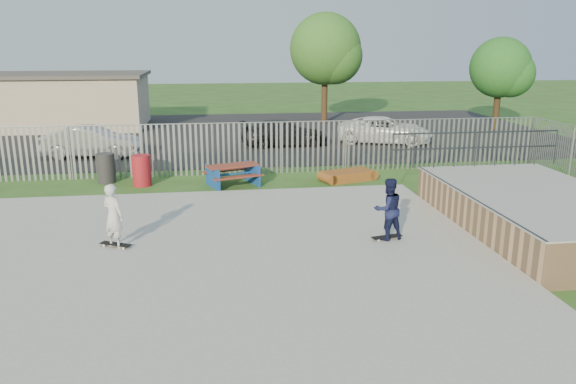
{
  "coord_description": "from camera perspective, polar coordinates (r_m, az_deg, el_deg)",
  "views": [
    {
      "loc": [
        0.95,
        -12.22,
        4.92
      ],
      "look_at": [
        2.92,
        2.0,
        1.1
      ],
      "focal_mm": 35.0,
      "sensor_mm": 36.0,
      "label": 1
    }
  ],
  "objects": [
    {
      "name": "trash_bin_red",
      "position": [
        20.55,
        -14.65,
        2.13
      ],
      "size": [
        0.66,
        0.66,
        1.1
      ],
      "primitive_type": "cylinder",
      "color": "maroon",
      "rests_on": "ground"
    },
    {
      "name": "quarter_pipe",
      "position": [
        16.37,
        23.96,
        -1.87
      ],
      "size": [
        5.5,
        7.05,
        2.19
      ],
      "color": "tan",
      "rests_on": "ground"
    },
    {
      "name": "trash_bin_grey",
      "position": [
        21.37,
        -18.02,
        2.32
      ],
      "size": [
        0.64,
        0.64,
        1.07
      ],
      "primitive_type": "cylinder",
      "color": "#29292C",
      "rests_on": "ground"
    },
    {
      "name": "funbox",
      "position": [
        20.85,
        6.09,
        1.68
      ],
      "size": [
        1.98,
        1.42,
        0.36
      ],
      "rotation": [
        0.0,
        0.0,
        0.32
      ],
      "color": "brown",
      "rests_on": "ground"
    },
    {
      "name": "fence",
      "position": [
        17.26,
        -7.52,
        1.64
      ],
      "size": [
        26.04,
        16.02,
        2.0
      ],
      "color": "gray",
      "rests_on": "ground"
    },
    {
      "name": "skater_navy",
      "position": [
        14.14,
        10.13,
        -1.72
      ],
      "size": [
        0.88,
        0.75,
        1.57
      ],
      "primitive_type": "imported",
      "rotation": [
        0.0,
        0.0,
        3.37
      ],
      "color": "#13173C",
      "rests_on": "concrete_slab"
    },
    {
      "name": "building",
      "position": [
        36.49,
        -22.32,
        8.61
      ],
      "size": [
        10.4,
        6.4,
        3.2
      ],
      "color": "#C1AD94",
      "rests_on": "ground"
    },
    {
      "name": "tree_right",
      "position": [
        34.91,
        20.76,
        11.71
      ],
      "size": [
        3.42,
        3.42,
        5.27
      ],
      "color": "#3B2B17",
      "rests_on": "ground"
    },
    {
      "name": "car_dark",
      "position": [
        27.67,
        -0.36,
        6.01
      ],
      "size": [
        4.37,
        1.99,
        1.24
      ],
      "primitive_type": "imported",
      "rotation": [
        0.0,
        0.0,
        1.63
      ],
      "color": "black",
      "rests_on": "parking_lot"
    },
    {
      "name": "ground",
      "position": [
        13.21,
        -11.53,
        -7.29
      ],
      "size": [
        120.0,
        120.0,
        0.0
      ],
      "primitive_type": "plane",
      "color": "#2E501B",
      "rests_on": "ground"
    },
    {
      "name": "skateboard_a",
      "position": [
        14.36,
        10.0,
        -4.57
      ],
      "size": [
        0.82,
        0.38,
        0.08
      ],
      "rotation": [
        0.0,
        0.0,
        0.23
      ],
      "color": "black",
      "rests_on": "concrete_slab"
    },
    {
      "name": "skater_white",
      "position": [
        14.02,
        -17.33,
        -2.31
      ],
      "size": [
        0.68,
        0.65,
        1.57
      ],
      "primitive_type": "imported",
      "rotation": [
        0.0,
        0.0,
        2.49
      ],
      "color": "silver",
      "rests_on": "concrete_slab"
    },
    {
      "name": "car_white",
      "position": [
        28.84,
        9.8,
        6.23
      ],
      "size": [
        5.17,
        3.53,
        1.31
      ],
      "primitive_type": "imported",
      "rotation": [
        0.0,
        0.0,
        1.26
      ],
      "color": "white",
      "rests_on": "parking_lot"
    },
    {
      "name": "skateboard_b",
      "position": [
        14.25,
        -17.1,
        -5.18
      ],
      "size": [
        0.8,
        0.55,
        0.08
      ],
      "rotation": [
        0.0,
        0.0,
        -0.48
      ],
      "color": "black",
      "rests_on": "concrete_slab"
    },
    {
      "name": "parking_lot",
      "position": [
        31.62,
        -9.57,
        5.77
      ],
      "size": [
        40.0,
        18.0,
        0.02
      ],
      "primitive_type": "cube",
      "color": "black",
      "rests_on": "ground"
    },
    {
      "name": "tree_mid",
      "position": [
        35.6,
        3.8,
        14.29
      ],
      "size": [
        4.38,
        4.38,
        6.76
      ],
      "color": "#442F1B",
      "rests_on": "ground"
    },
    {
      "name": "concrete_slab",
      "position": [
        13.18,
        -11.55,
        -6.99
      ],
      "size": [
        15.0,
        12.0,
        0.15
      ],
      "primitive_type": "cube",
      "color": "#9A9A95",
      "rests_on": "ground"
    },
    {
      "name": "car_silver",
      "position": [
        26.22,
        -19.29,
        4.83
      ],
      "size": [
        4.32,
        1.91,
        1.38
      ],
      "primitive_type": "imported",
      "rotation": [
        0.0,
        0.0,
        1.46
      ],
      "color": "#BCBBC1",
      "rests_on": "parking_lot"
    },
    {
      "name": "picnic_table",
      "position": [
        20.02,
        -5.65,
        1.74
      ],
      "size": [
        2.17,
        1.97,
        0.76
      ],
      "rotation": [
        0.0,
        0.0,
        0.33
      ],
      "color": "maroon",
      "rests_on": "ground"
    }
  ]
}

